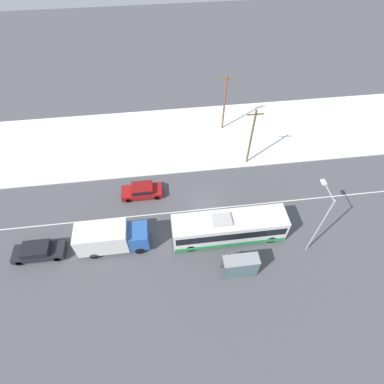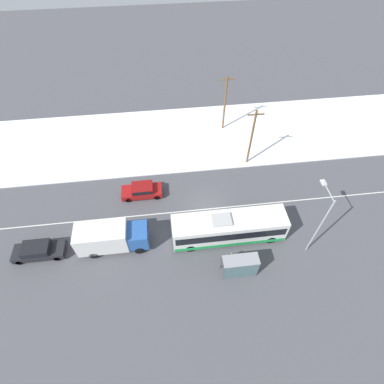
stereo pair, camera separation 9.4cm
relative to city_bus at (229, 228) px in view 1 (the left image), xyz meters
The scene contains 12 objects.
ground_plane 4.19m from the city_bus, 112.79° to the left, with size 120.00×120.00×0.00m, color #4C4C51.
snow_lot 15.70m from the city_bus, 95.53° to the left, with size 80.00×12.64×0.12m.
lane_marking_center 4.19m from the city_bus, 112.79° to the left, with size 60.00×0.12×0.00m.
city_bus is the anchor object (origin of this frame).
box_truck 11.22m from the city_bus, behind, with size 6.65×2.30×2.99m.
sedan_car 10.51m from the city_bus, 142.45° to the left, with size 4.40×1.80×1.48m.
parked_car_near_truck 18.15m from the city_bus, behind, with size 4.75×1.80×1.49m.
pedestrian_at_stop 2.80m from the city_bus, 95.40° to the right, with size 0.57×0.25×1.58m.
bus_shelter 4.12m from the city_bus, 86.44° to the right, with size 3.18×1.20×2.40m.
streetlamp 8.24m from the city_bus, 14.67° to the right, with size 0.36×2.45×7.72m.
utility_pole_roadside 11.22m from the city_bus, 66.41° to the left, with size 1.80×0.24×7.52m.
utility_pole_snowlot 17.21m from the city_bus, 81.11° to the left, with size 1.80×0.24×7.71m.
Camera 1 is at (-3.94, -18.68, 25.99)m, focal length 28.00 mm.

